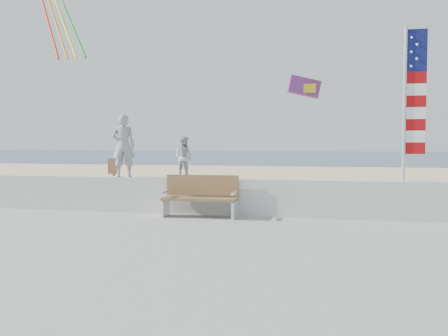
{
  "coord_description": "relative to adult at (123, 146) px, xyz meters",
  "views": [
    {
      "loc": [
        2.61,
        -9.4,
        1.95
      ],
      "look_at": [
        0.2,
        1.8,
        1.35
      ],
      "focal_mm": 38.0,
      "sensor_mm": 36.0,
      "label": 1
    }
  ],
  "objects": [
    {
      "name": "parafoil_kite",
      "position": [
        4.55,
        1.26,
        1.53
      ],
      "size": [
        0.92,
        0.46,
        0.61
      ],
      "color": "red",
      "rests_on": "ground"
    },
    {
      "name": "ground",
      "position": [
        2.5,
        -2.0,
        -1.89
      ],
      "size": [
        220.0,
        220.0,
        0.0
      ],
      "primitive_type": "plane",
      "color": "#2D425A",
      "rests_on": "ground"
    },
    {
      "name": "bench",
      "position": [
        2.17,
        -0.45,
        -1.2
      ],
      "size": [
        1.8,
        0.57,
        1.0
      ],
      "color": "brown",
      "rests_on": "boardwalk"
    },
    {
      "name": "sign",
      "position": [
        -0.53,
        0.52,
        -0.94
      ],
      "size": [
        0.32,
        0.07,
        1.46
      ],
      "color": "olive",
      "rests_on": "sand"
    },
    {
      "name": "flag",
      "position": [
        6.97,
        -0.0,
        1.11
      ],
      "size": [
        0.5,
        0.08,
        3.5
      ],
      "color": "silver",
      "rests_on": "seawall"
    },
    {
      "name": "child",
      "position": [
        1.62,
        0.0,
        -0.29
      ],
      "size": [
        0.6,
        0.53,
        1.04
      ],
      "primitive_type": "imported",
      "rotation": [
        0.0,
        0.0,
        2.82
      ],
      "color": "#BABABA",
      "rests_on": "seawall"
    },
    {
      "name": "sand",
      "position": [
        2.5,
        7.0,
        -1.85
      ],
      "size": [
        90.0,
        40.0,
        0.08
      ],
      "primitive_type": "cube",
      "color": "beige",
      "rests_on": "ground"
    },
    {
      "name": "boardwalk",
      "position": [
        2.5,
        -6.0,
        -1.76
      ],
      "size": [
        50.0,
        12.4,
        0.1
      ],
      "primitive_type": "cube",
      "color": "#A1A19C",
      "rests_on": "sand"
    },
    {
      "name": "adult",
      "position": [
        0.0,
        0.0,
        0.0
      ],
      "size": [
        0.67,
        0.53,
        1.61
      ],
      "primitive_type": "imported",
      "rotation": [
        0.0,
        0.0,
        3.41
      ],
      "color": "gray",
      "rests_on": "seawall"
    },
    {
      "name": "seawall",
      "position": [
        2.5,
        0.0,
        -1.26
      ],
      "size": [
        30.0,
        0.35,
        0.9
      ],
      "primitive_type": "cube",
      "color": "silver",
      "rests_on": "boardwalk"
    }
  ]
}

